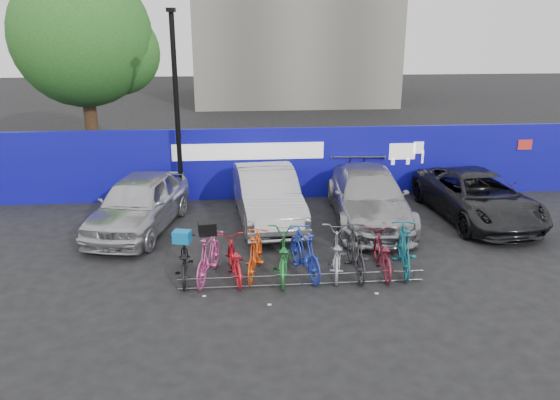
{
  "coord_description": "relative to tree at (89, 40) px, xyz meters",
  "views": [
    {
      "loc": [
        -1.45,
        -11.69,
        5.73
      ],
      "look_at": [
        -0.28,
        2.0,
        1.22
      ],
      "focal_mm": 35.0,
      "sensor_mm": 36.0,
      "label": 1
    }
  ],
  "objects": [
    {
      "name": "bike_4",
      "position": [
        6.38,
        -10.1,
        -4.53
      ],
      "size": [
        0.92,
        2.13,
        1.09
      ],
      "primitive_type": "imported",
      "rotation": [
        0.0,
        0.0,
        3.04
      ],
      "color": "#1A762B",
      "rests_on": "ground"
    },
    {
      "name": "hoarding",
      "position": [
        6.78,
        -4.06,
        -3.86
      ],
      "size": [
        22.0,
        0.18,
        2.4
      ],
      "color": "#0D0B99",
      "rests_on": "ground"
    },
    {
      "name": "car_1",
      "position": [
        6.25,
        -6.29,
        -4.27
      ],
      "size": [
        2.09,
        4.97,
        1.6
      ],
      "primitive_type": "imported",
      "rotation": [
        0.0,
        0.0,
        0.08
      ],
      "color": "#A1A2A6",
      "rests_on": "ground"
    },
    {
      "name": "bike_7",
      "position": [
        8.11,
        -10.13,
        -4.48
      ],
      "size": [
        0.57,
        1.96,
        1.17
      ],
      "primitive_type": "imported",
      "rotation": [
        0.0,
        0.0,
        3.13
      ],
      "color": "#272729",
      "rests_on": "ground"
    },
    {
      "name": "ground",
      "position": [
        6.77,
        -10.06,
        -5.07
      ],
      "size": [
        100.0,
        100.0,
        0.0
      ],
      "primitive_type": "plane",
      "color": "black",
      "rests_on": "ground"
    },
    {
      "name": "bike_1",
      "position": [
        4.66,
        -10.08,
        -4.51
      ],
      "size": [
        0.96,
        1.93,
        1.12
      ],
      "primitive_type": "imported",
      "rotation": [
        0.0,
        0.0,
        2.9
      ],
      "color": "#C9428E",
      "rests_on": "ground"
    },
    {
      "name": "lamppost",
      "position": [
        3.57,
        -4.66,
        -1.8
      ],
      "size": [
        0.25,
        0.5,
        6.11
      ],
      "color": "black",
      "rests_on": "ground"
    },
    {
      "name": "car_3",
      "position": [
        12.58,
        -6.66,
        -4.36
      ],
      "size": [
        2.71,
        5.27,
        1.42
      ],
      "primitive_type": "imported",
      "rotation": [
        0.0,
        0.0,
        0.07
      ],
      "color": "black",
      "rests_on": "ground"
    },
    {
      "name": "cargo_topcase",
      "position": [
        4.66,
        -10.08,
        -3.81
      ],
      "size": [
        0.44,
        0.41,
        0.29
      ],
      "primitive_type": "cube",
      "rotation": [
        0.0,
        0.0,
        0.14
      ],
      "color": "black",
      "rests_on": "bike_1"
    },
    {
      "name": "cargo_crate",
      "position": [
        4.07,
        -10.04,
        -4.02
      ],
      "size": [
        0.44,
        0.38,
        0.28
      ],
      "primitive_type": "cube",
      "rotation": [
        0.0,
        0.0,
        -0.23
      ],
      "color": "#0C6AB5",
      "rests_on": "bike_0"
    },
    {
      "name": "car_0",
      "position": [
        2.56,
        -6.71,
        -4.27
      ],
      "size": [
        2.88,
        4.99,
        1.6
      ],
      "primitive_type": "imported",
      "rotation": [
        0.0,
        0.0,
        -0.23
      ],
      "color": "#B6B7BB",
      "rests_on": "ground"
    },
    {
      "name": "bike_0",
      "position": [
        4.07,
        -10.04,
        -4.61
      ],
      "size": [
        0.73,
        1.78,
        0.92
      ],
      "primitive_type": "imported",
      "rotation": [
        0.0,
        0.0,
        3.21
      ],
      "color": "black",
      "rests_on": "ground"
    },
    {
      "name": "bike_rack",
      "position": [
        6.77,
        -10.66,
        -4.91
      ],
      "size": [
        5.6,
        0.03,
        0.3
      ],
      "color": "#595B60",
      "rests_on": "ground"
    },
    {
      "name": "bike_5",
      "position": [
        6.9,
        -10.08,
        -4.49
      ],
      "size": [
        1.0,
        1.99,
        1.15
      ],
      "primitive_type": "imported",
      "rotation": [
        0.0,
        0.0,
        3.39
      ],
      "color": "#1D34BC",
      "rests_on": "ground"
    },
    {
      "name": "bike_3",
      "position": [
        5.74,
        -9.99,
        -4.53
      ],
      "size": [
        0.88,
        1.85,
        1.07
      ],
      "primitive_type": "imported",
      "rotation": [
        0.0,
        0.0,
        2.92
      ],
      "color": "#E74A11",
      "rests_on": "ground"
    },
    {
      "name": "car_2",
      "position": [
        9.27,
        -6.55,
        -4.3
      ],
      "size": [
        2.55,
        5.43,
        1.53
      ],
      "primitive_type": "imported",
      "rotation": [
        0.0,
        0.0,
        -0.08
      ],
      "color": "#9D9CA1",
      "rests_on": "ground"
    },
    {
      "name": "tree",
      "position": [
        0.0,
        0.0,
        0.0
      ],
      "size": [
        5.4,
        5.2,
        7.8
      ],
      "color": "#382314",
      "rests_on": "ground"
    },
    {
      "name": "bike_6",
      "position": [
        7.66,
        -9.99,
        -4.55
      ],
      "size": [
        1.02,
        2.06,
        1.03
      ],
      "primitive_type": "imported",
      "rotation": [
        0.0,
        0.0,
        2.97
      ],
      "color": "#95999D",
      "rests_on": "ground"
    },
    {
      "name": "bike_8",
      "position": [
        8.75,
        -10.09,
        -4.58
      ],
      "size": [
        0.74,
        1.88,
        0.97
      ],
      "primitive_type": "imported",
      "rotation": [
        0.0,
        0.0,
        3.09
      ],
      "color": "maroon",
      "rests_on": "ground"
    },
    {
      "name": "bike_9",
      "position": [
        9.29,
        -10.07,
        -4.48
      ],
      "size": [
        0.89,
        2.03,
        1.18
      ],
      "primitive_type": "imported",
      "rotation": [
        0.0,
        0.0,
        2.96
      ],
      "color": "#135D6B",
      "rests_on": "ground"
    },
    {
      "name": "bike_2",
      "position": [
        5.24,
        -10.08,
        -4.6
      ],
      "size": [
        0.88,
        1.86,
        0.94
      ],
      "primitive_type": "imported",
      "rotation": [
        0.0,
        0.0,
        3.29
      ],
      "color": "red",
      "rests_on": "ground"
    }
  ]
}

